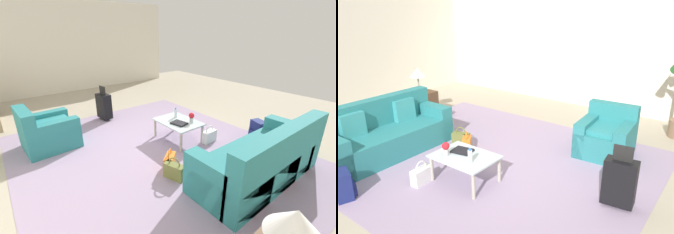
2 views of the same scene
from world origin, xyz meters
TOP-DOWN VIEW (x-y plane):
  - ground_plane at (0.00, 0.00)m, footprint 12.00×12.00m
  - wall_back at (0.00, 4.06)m, footprint 10.24×0.12m
  - area_rug at (-0.60, 0.20)m, footprint 5.20×4.40m
  - couch at (-2.19, -0.60)m, footprint 0.88×2.21m
  - armchair at (0.90, 1.67)m, footprint 0.90×0.96m
  - coffee_table at (-0.40, -0.50)m, footprint 0.91×0.66m
  - water_bottle at (-0.20, -0.60)m, footprint 0.06×0.06m
  - coffee_table_book at (-0.52, -0.42)m, footprint 0.33×0.27m
  - flower_vase at (-0.62, -0.65)m, footprint 0.11×0.11m
  - side_table at (-3.20, 1.00)m, footprint 0.59×0.59m
  - table_lamp at (-3.20, 1.00)m, footprint 0.35×0.35m
  - suitcase_black at (1.60, 0.20)m, footprint 0.42×0.26m
  - handbag_orange at (-1.11, 0.29)m, footprint 0.31×0.34m
  - handbag_white at (-0.87, -0.92)m, footprint 0.16×0.33m
  - handbag_olive at (-1.35, 0.39)m, footprint 0.35×0.23m
  - backpack_navy at (-1.40, -1.79)m, footprint 0.35×0.32m

SIDE VIEW (x-z plane):
  - ground_plane at x=0.00m, z-range 0.00..0.00m
  - area_rug at x=-0.60m, z-range 0.00..0.01m
  - handbag_orange at x=-1.11m, z-range -0.05..0.31m
  - handbag_white at x=-0.87m, z-range -0.05..0.31m
  - handbag_olive at x=-1.35m, z-range -0.05..0.31m
  - backpack_navy at x=-1.40m, z-range -0.01..0.39m
  - armchair at x=0.90m, z-range -0.12..0.71m
  - side_table at x=-3.20m, z-range 0.00..0.59m
  - couch at x=-2.19m, z-range -0.15..0.78m
  - coffee_table at x=-0.40m, z-range 0.15..0.56m
  - suitcase_black at x=1.60m, z-range -0.07..0.78m
  - coffee_table_book at x=-0.52m, z-range 0.41..0.44m
  - water_bottle at x=-0.20m, z-range 0.40..0.61m
  - flower_vase at x=-0.62m, z-range 0.43..0.64m
  - table_lamp at x=-3.20m, z-range 0.74..1.28m
  - wall_back at x=0.00m, z-range 0.00..3.10m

